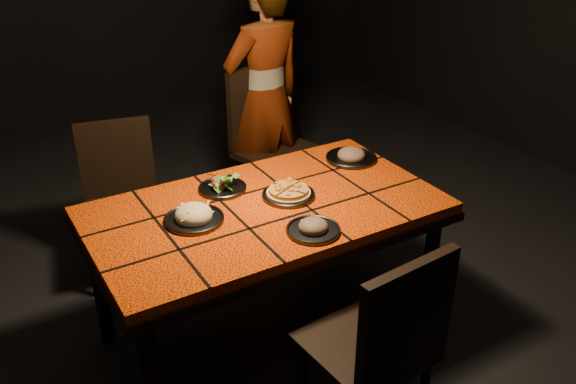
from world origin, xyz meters
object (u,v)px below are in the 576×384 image
chair_near (382,342)px  chair_far_left (121,191)px  diner (265,99)px  plate_pasta (194,216)px  plate_pizza (288,193)px  dining_table (266,220)px  chair_far_right (270,136)px

chair_near → chair_far_left: 1.82m
chair_far_left → diner: bearing=22.6°
diner → plate_pasta: (-0.95, -1.09, -0.05)m
chair_far_left → diner: diner is taller
plate_pizza → dining_table: bearing=-172.5°
dining_table → plate_pasta: plate_pasta is taller
dining_table → chair_near: size_ratio=1.70×
diner → chair_far_left: bearing=2.7°
dining_table → chair_far_left: 1.03m
chair_far_left → plate_pasta: size_ratio=3.41×
dining_table → plate_pizza: bearing=7.5°
plate_pasta → plate_pizza: bearing=-2.1°
dining_table → plate_pasta: bearing=174.0°
chair_far_right → diner: diner is taller
chair_near → plate_pasta: bearing=-71.5°
dining_table → chair_far_right: 1.21m
dining_table → chair_near: chair_near is taller
chair_near → diner: size_ratio=0.58×
chair_near → diner: 2.06m
chair_near → chair_far_left: (-0.46, 1.76, -0.03)m
chair_far_right → chair_far_left: bearing=170.7°
plate_pizza → plate_pasta: 0.47m
diner → plate_pizza: bearing=58.3°
chair_near → plate_pizza: (0.10, 0.85, 0.22)m
chair_far_left → plate_pizza: size_ratio=3.29×
chair_far_right → plate_pizza: 1.14m
chair_far_right → plate_pasta: bearing=-148.8°
dining_table → plate_pizza: 0.17m
chair_near → chair_far_right: (0.57, 1.87, 0.05)m
chair_near → plate_pizza: bearing=-101.5°
plate_pizza → plate_pasta: (-0.47, 0.02, 0.01)m
dining_table → diner: 1.29m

